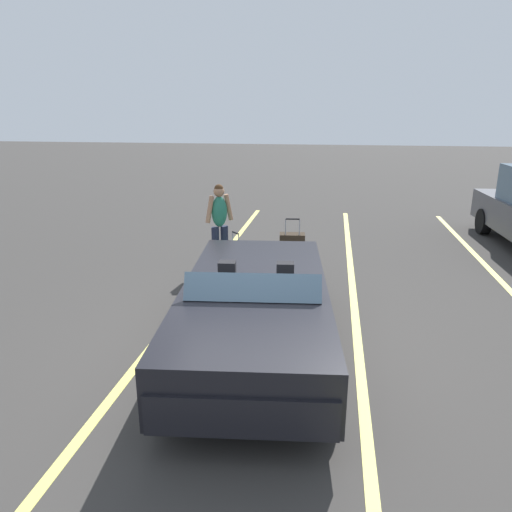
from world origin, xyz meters
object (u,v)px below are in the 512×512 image
at_px(convertible_car, 254,317).
at_px(suitcase_medium_bright, 239,259).
at_px(suitcase_large_black, 292,252).
at_px(traveler_person, 220,221).
at_px(duffel_bag, 280,252).

xyz_separation_m(convertible_car, suitcase_medium_bright, (-3.15, -0.81, -0.28)).
bearing_deg(suitcase_large_black, traveler_person, 84.21).
height_order(convertible_car, duffel_bag, convertible_car).
bearing_deg(traveler_person, convertible_car, -21.70).
bearing_deg(traveler_person, duffel_bag, 80.93).
relative_size(suitcase_medium_bright, duffel_bag, 1.20).
distance_m(suitcase_medium_bright, duffel_bag, 1.31).
relative_size(convertible_car, suitcase_medium_bright, 5.09).
bearing_deg(convertible_car, traveler_person, -166.29).
xyz_separation_m(convertible_car, duffel_bag, (-4.28, -0.16, -0.43)).
bearing_deg(duffel_bag, suitcase_large_black, 23.82).
height_order(convertible_car, traveler_person, traveler_person).
height_order(suitcase_large_black, suitcase_medium_bright, suitcase_large_black).
xyz_separation_m(convertible_car, traveler_person, (-3.58, -1.28, 0.34)).
bearing_deg(convertible_car, duffel_bag, 176.27).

